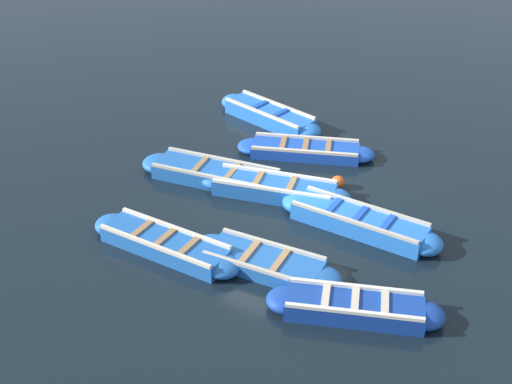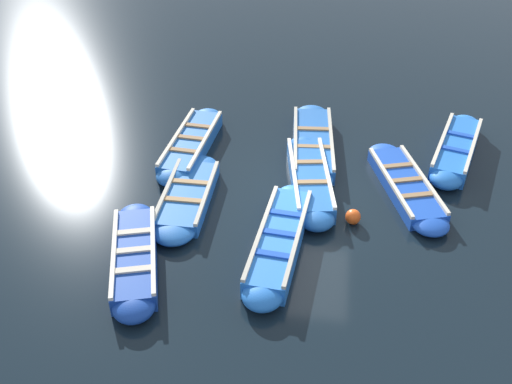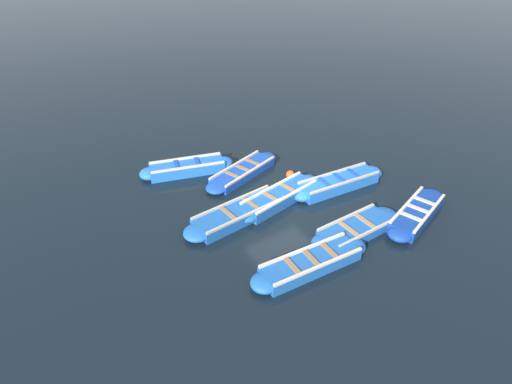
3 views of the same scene
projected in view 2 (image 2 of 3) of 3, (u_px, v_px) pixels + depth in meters
The scene contains 10 objects.
ground_plane at pixel (301, 196), 13.24m from camera, with size 120.00×120.00×0.00m, color black.
boat_drifting at pixel (456, 149), 14.46m from camera, with size 3.55×1.68×0.47m.
boat_near_quay at pixel (279, 241), 11.68m from camera, with size 3.81×1.07×0.46m.
boat_far_corner at pixel (406, 185), 13.32m from camera, with size 3.63×1.82×0.35m.
boat_outer_left at pixel (310, 179), 13.45m from camera, with size 3.71×1.36×0.44m.
boat_tucked at pixel (135, 257), 11.32m from camera, with size 3.40×1.67×0.43m.
boat_inner_gap at pixel (191, 144), 14.71m from camera, with size 3.67×1.02×0.42m.
boat_outer_right at pixel (187, 196), 12.98m from camera, with size 3.30×0.98×0.35m.
boat_stern_in at pixel (313, 144), 14.71m from camera, with size 4.00×1.20×0.42m.
buoy_orange_near at pixel (353, 217), 12.38m from camera, with size 0.32×0.32×0.32m, color #E05119.
Camera 2 is at (10.74, 0.52, 7.79)m, focal length 42.00 mm.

